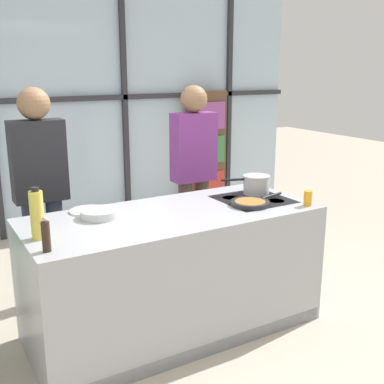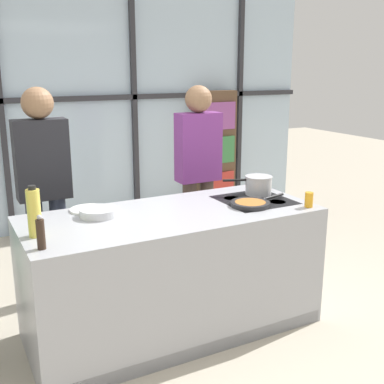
{
  "view_description": "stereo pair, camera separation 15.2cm",
  "coord_description": "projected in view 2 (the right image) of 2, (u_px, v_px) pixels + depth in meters",
  "views": [
    {
      "loc": [
        -1.52,
        -2.86,
        1.91
      ],
      "look_at": [
        0.21,
        0.1,
        1.0
      ],
      "focal_mm": 45.0,
      "sensor_mm": 36.0,
      "label": 1
    },
    {
      "loc": [
        -1.39,
        -2.93,
        1.91
      ],
      "look_at": [
        0.21,
        0.1,
        1.0
      ],
      "focal_mm": 45.0,
      "sensor_mm": 36.0,
      "label": 2
    }
  ],
  "objects": [
    {
      "name": "juice_glass_near",
      "position": [
        309.0,
        200.0,
        3.51
      ],
      "size": [
        0.06,
        0.06,
        0.11
      ],
      "primitive_type": "cylinder",
      "color": "orange",
      "rests_on": "demo_island"
    },
    {
      "name": "bookshelf",
      "position": [
        216.0,
        151.0,
        6.42
      ],
      "size": [
        0.54,
        0.19,
        1.6
      ],
      "color": "brown",
      "rests_on": "ground_plane"
    },
    {
      "name": "saucepan",
      "position": [
        258.0,
        185.0,
        3.85
      ],
      "size": [
        0.39,
        0.22,
        0.15
      ],
      "color": "silver",
      "rests_on": "demo_island"
    },
    {
      "name": "demo_island",
      "position": [
        173.0,
        272.0,
        3.51
      ],
      "size": [
        2.09,
        0.89,
        0.9
      ],
      "color": "#A8AAB2",
      "rests_on": "ground_plane"
    },
    {
      "name": "frying_pan",
      "position": [
        251.0,
        203.0,
        3.55
      ],
      "size": [
        0.52,
        0.29,
        0.04
      ],
      "color": "#232326",
      "rests_on": "demo_island"
    },
    {
      "name": "white_plate",
      "position": [
        89.0,
        209.0,
        3.44
      ],
      "size": [
        0.27,
        0.27,
        0.01
      ],
      "primitive_type": "cylinder",
      "color": "white",
      "rests_on": "demo_island"
    },
    {
      "name": "mixing_bowl",
      "position": [
        98.0,
        212.0,
        3.29
      ],
      "size": [
        0.26,
        0.26,
        0.06
      ],
      "color": "silver",
      "rests_on": "demo_island"
    },
    {
      "name": "back_window_wall",
      "position": [
        71.0,
        110.0,
        5.59
      ],
      "size": [
        6.4,
        0.1,
        2.8
      ],
      "color": "silver",
      "rests_on": "ground_plane"
    },
    {
      "name": "pepper_grinder",
      "position": [
        41.0,
        233.0,
        2.69
      ],
      "size": [
        0.05,
        0.05,
        0.2
      ],
      "color": "#332319",
      "rests_on": "demo_island"
    },
    {
      "name": "ground_plane",
      "position": [
        173.0,
        327.0,
        3.62
      ],
      "size": [
        18.0,
        18.0,
        0.0
      ],
      "primitive_type": "plane",
      "color": "#BCB29E"
    },
    {
      "name": "spectator_center_left",
      "position": [
        198.0,
        166.0,
        4.45
      ],
      "size": [
        0.41,
        0.24,
        1.74
      ],
      "rotation": [
        0.0,
        0.0,
        3.14
      ],
      "color": "#47382D",
      "rests_on": "ground_plane"
    },
    {
      "name": "spectator_far_left",
      "position": [
        44.0,
        181.0,
        3.82
      ],
      "size": [
        0.41,
        0.25,
        1.75
      ],
      "rotation": [
        0.0,
        0.0,
        3.14
      ],
      "color": "#232838",
      "rests_on": "ground_plane"
    },
    {
      "name": "oil_bottle",
      "position": [
        34.0,
        213.0,
        2.88
      ],
      "size": [
        0.08,
        0.08,
        0.32
      ],
      "color": "#E0CC4C",
      "rests_on": "demo_island"
    }
  ]
}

